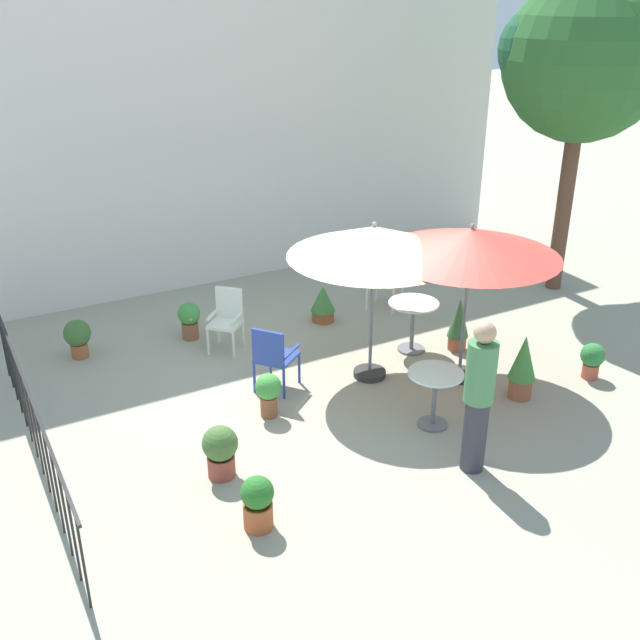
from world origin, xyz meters
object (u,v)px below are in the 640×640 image
at_px(patio_chair_1, 273,355).
at_px(potted_plant_3, 592,358).
at_px(potted_plant_2, 523,365).
at_px(cafe_table_1, 413,317).
at_px(potted_plant_6, 78,336).
at_px(potted_plant_4, 268,392).
at_px(cafe_table_0, 435,389).
at_px(potted_plant_8, 189,319).
at_px(potted_plant_0, 258,502).
at_px(potted_plant_7, 220,450).
at_px(shade_tree, 585,58).
at_px(patio_chair_2, 380,275).
at_px(potted_plant_1, 459,323).
at_px(patio_chair_0, 227,316).
at_px(standing_person, 479,395).
at_px(potted_plant_5, 323,303).
at_px(patio_umbrella_1, 471,243).
at_px(patio_umbrella_0, 374,243).

distance_m(patio_chair_1, potted_plant_3, 4.27).
bearing_deg(potted_plant_2, patio_chair_1, 147.90).
distance_m(cafe_table_1, potted_plant_6, 4.77).
bearing_deg(patio_chair_1, potted_plant_4, -121.62).
height_order(cafe_table_0, potted_plant_8, cafe_table_0).
xyz_separation_m(cafe_table_1, potted_plant_0, (-3.55, -2.43, -0.22)).
xyz_separation_m(potted_plant_0, potted_plant_7, (0.00, 0.95, 0.03)).
height_order(potted_plant_7, potted_plant_8, potted_plant_7).
bearing_deg(potted_plant_7, potted_plant_6, 101.19).
xyz_separation_m(shade_tree, patio_chair_2, (-3.21, 0.72, -3.26)).
height_order(cafe_table_0, potted_plant_6, cafe_table_0).
bearing_deg(potted_plant_4, potted_plant_1, 5.79).
bearing_deg(patio_chair_2, patio_chair_1, -148.71).
height_order(cafe_table_0, patio_chair_0, patio_chair_0).
height_order(potted_plant_2, standing_person, standing_person).
relative_size(potted_plant_5, potted_plant_7, 0.98).
bearing_deg(potted_plant_4, patio_chair_2, 35.64).
bearing_deg(standing_person, potted_plant_3, 16.97).
relative_size(shade_tree, cafe_table_0, 7.07).
bearing_deg(potted_plant_8, potted_plant_3, -41.32).
height_order(potted_plant_0, potted_plant_1, potted_plant_1).
distance_m(patio_chair_2, potted_plant_1, 1.87).
xyz_separation_m(cafe_table_1, standing_person, (-1.10, -2.68, 0.39)).
height_order(patio_umbrella_1, potted_plant_6, patio_umbrella_1).
height_order(cafe_table_0, standing_person, standing_person).
height_order(potted_plant_0, potted_plant_6, potted_plant_0).
bearing_deg(potted_plant_8, cafe_table_0, -65.10).
bearing_deg(potted_plant_7, cafe_table_0, -6.52).
xyz_separation_m(patio_umbrella_1, potted_plant_3, (1.54, -0.86, -1.62)).
relative_size(potted_plant_6, potted_plant_7, 0.93).
bearing_deg(shade_tree, potted_plant_8, 170.18).
relative_size(cafe_table_0, potted_plant_4, 1.27).
relative_size(patio_chair_2, standing_person, 0.55).
relative_size(patio_umbrella_0, potted_plant_2, 2.54).
xyz_separation_m(potted_plant_0, potted_plant_8, (0.88, 4.36, 0.02)).
distance_m(shade_tree, potted_plant_3, 4.87).
height_order(potted_plant_5, standing_person, standing_person).
height_order(potted_plant_1, potted_plant_4, potted_plant_1).
distance_m(cafe_table_1, potted_plant_7, 3.85).
bearing_deg(patio_chair_0, shade_tree, -4.84).
bearing_deg(potted_plant_0, cafe_table_1, 34.33).
bearing_deg(potted_plant_4, potted_plant_7, -138.60).
bearing_deg(potted_plant_4, patio_umbrella_1, -7.98).
distance_m(potted_plant_4, potted_plant_7, 1.30).
bearing_deg(potted_plant_0, shade_tree, 24.34).
height_order(potted_plant_0, potted_plant_3, potted_plant_0).
distance_m(cafe_table_0, potted_plant_7, 2.63).
distance_m(potted_plant_7, potted_plant_8, 3.52).
distance_m(patio_umbrella_0, potted_plant_1, 2.15).
height_order(patio_chair_2, potted_plant_0, patio_chair_2).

